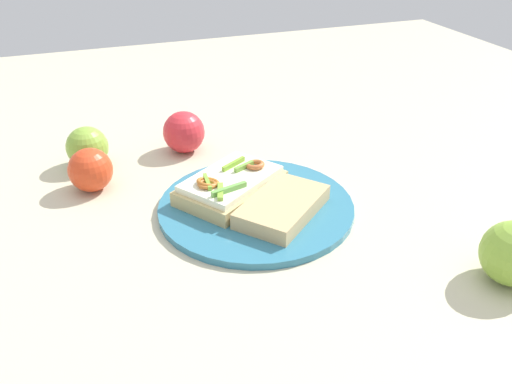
{
  "coord_description": "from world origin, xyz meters",
  "views": [
    {
      "loc": [
        0.63,
        -0.23,
        0.42
      ],
      "look_at": [
        0.0,
        0.0,
        0.03
      ],
      "focal_mm": 37.3,
      "sensor_mm": 36.0,
      "label": 1
    }
  ],
  "objects_px": {
    "sandwich": "(231,185)",
    "apple_0": "(87,147)",
    "apple_2": "(184,132)",
    "plate": "(256,207)",
    "bread_slice_side": "(282,206)",
    "apple_3": "(90,170)"
  },
  "relations": [
    {
      "from": "plate",
      "to": "sandwich",
      "type": "relative_size",
      "value": 1.54
    },
    {
      "from": "apple_0",
      "to": "apple_3",
      "type": "distance_m",
      "value": 0.09
    },
    {
      "from": "apple_2",
      "to": "bread_slice_side",
      "type": "bearing_deg",
      "value": 16.07
    },
    {
      "from": "apple_2",
      "to": "plate",
      "type": "bearing_deg",
      "value": 12.62
    },
    {
      "from": "sandwich",
      "to": "bread_slice_side",
      "type": "height_order",
      "value": "sandwich"
    },
    {
      "from": "plate",
      "to": "apple_3",
      "type": "height_order",
      "value": "apple_3"
    },
    {
      "from": "bread_slice_side",
      "to": "apple_0",
      "type": "relative_size",
      "value": 2.03
    },
    {
      "from": "apple_0",
      "to": "apple_2",
      "type": "height_order",
      "value": "apple_2"
    },
    {
      "from": "sandwich",
      "to": "apple_2",
      "type": "bearing_deg",
      "value": 63.31
    },
    {
      "from": "plate",
      "to": "apple_2",
      "type": "height_order",
      "value": "apple_2"
    },
    {
      "from": "apple_0",
      "to": "apple_2",
      "type": "relative_size",
      "value": 0.94
    },
    {
      "from": "plate",
      "to": "bread_slice_side",
      "type": "distance_m",
      "value": 0.05
    },
    {
      "from": "sandwich",
      "to": "apple_0",
      "type": "height_order",
      "value": "apple_0"
    },
    {
      "from": "apple_0",
      "to": "apple_2",
      "type": "distance_m",
      "value": 0.17
    },
    {
      "from": "bread_slice_side",
      "to": "apple_3",
      "type": "height_order",
      "value": "apple_3"
    },
    {
      "from": "sandwich",
      "to": "apple_0",
      "type": "bearing_deg",
      "value": 100.63
    },
    {
      "from": "sandwich",
      "to": "apple_0",
      "type": "relative_size",
      "value": 2.67
    },
    {
      "from": "apple_2",
      "to": "apple_3",
      "type": "distance_m",
      "value": 0.19
    },
    {
      "from": "apple_3",
      "to": "plate",
      "type": "bearing_deg",
      "value": 56.51
    },
    {
      "from": "apple_0",
      "to": "apple_2",
      "type": "xyz_separation_m",
      "value": [
        -0.0,
        0.17,
        0.0
      ]
    },
    {
      "from": "bread_slice_side",
      "to": "apple_0",
      "type": "bearing_deg",
      "value": 92.2
    },
    {
      "from": "apple_3",
      "to": "apple_0",
      "type": "bearing_deg",
      "value": 178.49
    }
  ]
}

